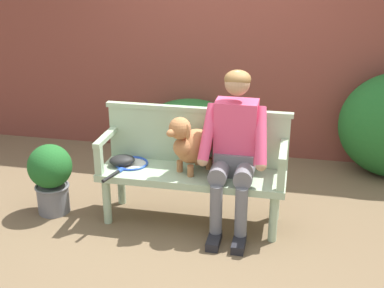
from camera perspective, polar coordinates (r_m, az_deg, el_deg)
name	(u,v)px	position (r m, az deg, el deg)	size (l,w,h in m)	color
ground_plane	(192,220)	(4.49, 0.00, -8.52)	(40.00, 40.00, 0.00)	brown
brick_garden_fence	(225,47)	(5.72, 3.70, 10.80)	(8.00, 0.30, 2.38)	brown
hedge_bush_far_right	(190,130)	(5.62, -0.22, 1.56)	(1.08, 0.98, 0.66)	#286B2D
garden_bench	(192,179)	(4.31, 0.00, -3.90)	(1.56, 0.48, 0.46)	#9EB793
bench_backrest	(197,135)	(4.37, 0.57, 1.05)	(1.60, 0.06, 0.50)	#9EB793
bench_armrest_left_end	(103,147)	(4.33, -9.90, -0.28)	(0.06, 0.48, 0.28)	#9EB793
bench_armrest_right_end	(283,161)	(4.04, 10.09, -1.89)	(0.06, 0.48, 0.28)	#9EB793
person_seated	(234,145)	(4.11, 4.76, -0.16)	(0.56, 0.64, 1.33)	black
dog_on_bench	(191,144)	(4.19, -0.15, 0.05)	(0.40, 0.48, 0.50)	#AD7042
tennis_racket	(130,164)	(4.43, -6.97, -2.28)	(0.36, 0.58, 0.03)	blue
baseball_glove	(122,160)	(4.43, -7.81, -1.83)	(0.22, 0.17, 0.09)	black
potted_plant	(51,175)	(4.64, -15.50, -3.36)	(0.38, 0.38, 0.64)	slate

